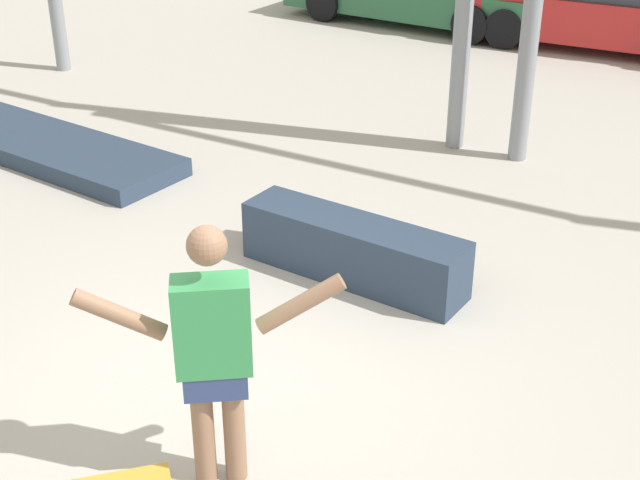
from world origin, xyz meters
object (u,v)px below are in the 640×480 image
object	(u,v)px
skateboarder	(213,348)
manual_pad	(46,146)
grind_box	(353,250)
parked_car_red	(604,4)

from	to	relation	value
skateboarder	manual_pad	world-z (taller)	skateboarder
grind_box	parked_car_red	world-z (taller)	parked_car_red
skateboarder	manual_pad	size ratio (longest dim) A/B	0.48
skateboarder	grind_box	bearing A→B (deg)	63.77
parked_car_red	grind_box	bearing A→B (deg)	-91.45
skateboarder	manual_pad	xyz separation A→B (m)	(-4.76, 3.27, -0.84)
skateboarder	parked_car_red	xyz separation A→B (m)	(-0.59, 11.02, -0.27)
grind_box	skateboarder	bearing A→B (deg)	-79.55
skateboarder	manual_pad	bearing A→B (deg)	108.84
grind_box	parked_car_red	xyz separation A→B (m)	(-0.12, 8.47, 0.40)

